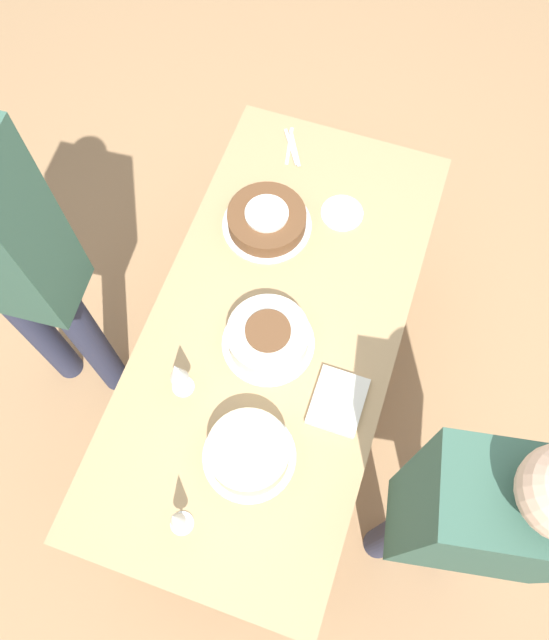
# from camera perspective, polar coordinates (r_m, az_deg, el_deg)

# --- Properties ---
(ground_plane) EXTENTS (12.00, 12.00, 0.00)m
(ground_plane) POSITION_cam_1_polar(r_m,az_deg,el_deg) (2.74, 0.00, -6.82)
(ground_plane) COLOR #A87F56
(dining_table) EXTENTS (1.68, 0.80, 0.76)m
(dining_table) POSITION_cam_1_polar(r_m,az_deg,el_deg) (2.13, 0.00, -1.77)
(dining_table) COLOR tan
(dining_table) RESTS_ON ground_plane
(cake_center_white) EXTENTS (0.30, 0.30, 0.11)m
(cake_center_white) POSITION_cam_1_polar(r_m,az_deg,el_deg) (1.96, -0.49, -1.61)
(cake_center_white) COLOR white
(cake_center_white) RESTS_ON dining_table
(cake_front_chocolate) EXTENTS (0.31, 0.31, 0.08)m
(cake_front_chocolate) POSITION_cam_1_polar(r_m,az_deg,el_deg) (2.17, -0.70, 9.16)
(cake_front_chocolate) COLOR white
(cake_front_chocolate) RESTS_ON dining_table
(cake_back_decorated) EXTENTS (0.28, 0.28, 0.11)m
(cake_back_decorated) POSITION_cam_1_polar(r_m,az_deg,el_deg) (1.85, -2.38, -12.02)
(cake_back_decorated) COLOR white
(cake_back_decorated) RESTS_ON dining_table
(wine_glass_near) EXTENTS (0.07, 0.07, 0.19)m
(wine_glass_near) POSITION_cam_1_polar(r_m,az_deg,el_deg) (1.77, -8.99, -17.51)
(wine_glass_near) COLOR silver
(wine_glass_near) RESTS_ON dining_table
(wine_glass_far) EXTENTS (0.07, 0.07, 0.20)m
(wine_glass_far) POSITION_cam_1_polar(r_m,az_deg,el_deg) (1.85, -8.87, -4.81)
(wine_glass_far) COLOR silver
(wine_glass_far) RESTS_ON dining_table
(dessert_plate_left) EXTENTS (0.15, 0.15, 0.01)m
(dessert_plate_left) POSITION_cam_1_polar(r_m,az_deg,el_deg) (2.24, 6.19, 9.70)
(dessert_plate_left) COLOR silver
(dessert_plate_left) RESTS_ON dining_table
(fork_pile) EXTENTS (0.17, 0.11, 0.01)m
(fork_pile) POSITION_cam_1_polar(r_m,az_deg,el_deg) (2.40, 1.58, 15.55)
(fork_pile) COLOR silver
(fork_pile) RESTS_ON dining_table
(napkin_stack) EXTENTS (0.19, 0.15, 0.02)m
(napkin_stack) POSITION_cam_1_polar(r_m,az_deg,el_deg) (1.94, 5.83, -7.39)
(napkin_stack) COLOR silver
(napkin_stack) RESTS_ON dining_table
(person_watching) EXTENTS (0.29, 0.43, 1.58)m
(person_watching) POSITION_cam_1_polar(r_m,az_deg,el_deg) (1.76, 17.90, -17.30)
(person_watching) COLOR #2D334C
(person_watching) RESTS_ON ground_plane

